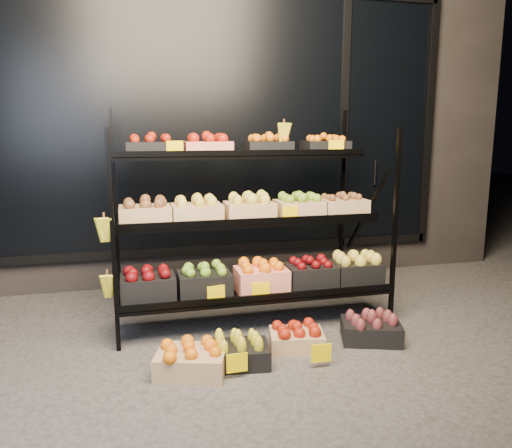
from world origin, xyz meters
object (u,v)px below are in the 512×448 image
object	(u,v)px
floor_crate_left	(191,358)
floor_crate_midright	(297,337)
display_rack	(249,220)
floor_crate_midleft	(239,351)

from	to	relation	value
floor_crate_left	floor_crate_midright	size ratio (longest dim) A/B	1.20
floor_crate_midright	display_rack	bearing A→B (deg)	115.23
display_rack	floor_crate_left	bearing A→B (deg)	-123.64
floor_crate_midleft	floor_crate_midright	xyz separation A→B (m)	(0.43, 0.12, -0.00)
floor_crate_midleft	floor_crate_midright	distance (m)	0.45
floor_crate_midright	floor_crate_midleft	bearing A→B (deg)	-152.17
display_rack	floor_crate_midright	size ratio (longest dim) A/B	5.34
floor_crate_left	floor_crate_midleft	size ratio (longest dim) A/B	1.18
floor_crate_left	floor_crate_midleft	distance (m)	0.31
display_rack	floor_crate_left	distance (m)	1.25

